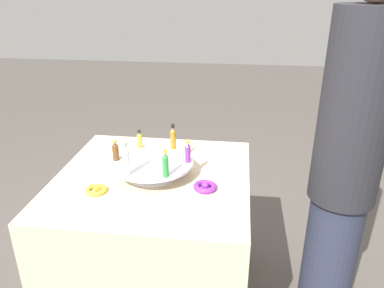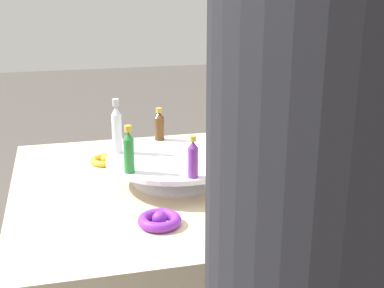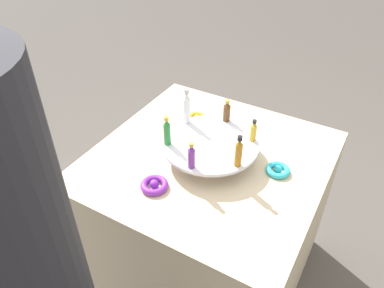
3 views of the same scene
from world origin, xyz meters
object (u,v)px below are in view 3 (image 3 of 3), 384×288
Objects in this scene: bottle_purple at (191,156)px; bottle_gold at (253,131)px; ribbon_bow_purple at (154,185)px; bottle_amber at (239,152)px; bottle_brown at (227,111)px; ribbon_bow_teal at (278,170)px; display_stand at (210,147)px; ribbon_bow_gold at (197,118)px; bottle_green at (167,132)px; bottle_clear at (187,107)px.

bottle_purple reaches higher than bottle_gold.
bottle_amber is at bearing -142.80° from ribbon_bow_purple.
bottle_purple is (-0.02, 0.31, 0.00)m from bottle_brown.
bottle_gold is at bearing -18.75° from ribbon_bow_teal.
bottle_brown is at bearing -100.89° from ribbon_bow_purple.
display_stand is at bearing 10.19° from ribbon_bow_teal.
bottle_purple is 0.33m from ribbon_bow_teal.
bottle_green is at bearing 97.20° from ribbon_bow_gold.
bottle_amber is at bearing -146.15° from bottle_purple.
bottle_purple reaches higher than ribbon_bow_teal.
bottle_clear is 1.22× the size of bottle_amber.
ribbon_bow_gold is (0.18, -0.35, -0.11)m from bottle_purple.
ribbon_bow_purple is (0.34, 0.29, 0.00)m from ribbon_bow_teal.
display_stand is 0.17m from bottle_green.
bottle_green is at bearing 33.85° from bottle_gold.
bottle_brown is 0.30m from ribbon_bow_teal.
bottle_purple is 1.16× the size of ribbon_bow_teal.
display_stand is at bearing -26.15° from bottle_amber.
ribbon_bow_teal is at bearing 157.20° from bottle_brown.
display_stand is 3.83× the size of bottle_brown.
bottle_green is 1.33× the size of ribbon_bow_gold.
bottle_green is at bearing -26.15° from bottle_purple.
bottle_amber reaches higher than bottle_brown.
display_stand reaches higher than ribbon_bow_purple.
bottle_brown is 1.06× the size of bottle_gold.
bottle_brown is 1.07× the size of ribbon_bow_teal.
bottle_clear is at bearing -56.15° from bottle_purple.
bottle_clear is 1.52× the size of ribbon_bow_purple.
bottle_gold is (0.01, -0.16, -0.01)m from bottle_amber.
bottle_gold is 0.16m from ribbon_bow_teal.
bottle_amber reaches higher than bottle_gold.
bottle_amber is at bearing -176.15° from bottle_green.
ribbon_bow_purple is (-0.04, 0.15, -0.11)m from bottle_green.
display_stand is 0.26m from ribbon_bow_gold.
bottle_clear is 0.16m from bottle_green.
bottle_gold is 1.00× the size of ribbon_bow_gold.
bottle_gold is at bearing -146.15° from bottle_green.
bottle_gold reaches higher than ribbon_bow_purple.
ribbon_bow_teal is 0.99× the size of ribbon_bow_gold.
bottle_amber reaches higher than ribbon_bow_purple.
ribbon_bow_teal is (-0.24, -0.20, -0.11)m from bottle_purple.
ribbon_bow_teal is 0.91× the size of ribbon_bow_purple.
bottle_purple is at bearing 33.85° from bottle_amber.
ribbon_bow_teal is 0.44m from ribbon_bow_purple.
display_stand is at bearing 93.85° from bottle_brown.
ribbon_bow_teal is at bearing -140.24° from bottle_purple.
ribbon_bow_purple is at bearing 40.19° from ribbon_bow_teal.
bottle_amber is at bearing 153.85° from display_stand.
ribbon_bow_teal is at bearing -160.89° from bottle_green.
bottle_amber is at bearing 153.85° from bottle_clear.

